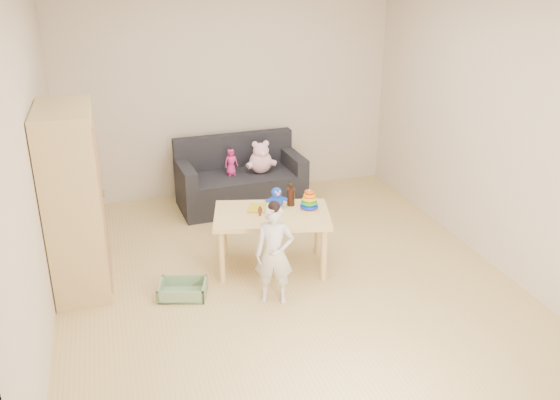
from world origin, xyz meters
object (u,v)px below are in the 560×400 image
object	(u,v)px
play_table	(272,240)
sofa	(241,189)
wardrobe	(74,200)
toddler	(274,255)

from	to	relation	value
play_table	sofa	bearing A→B (deg)	87.79
wardrobe	play_table	size ratio (longest dim) A/B	1.54
sofa	toddler	size ratio (longest dim) A/B	1.64
play_table	toddler	distance (m)	0.63
wardrobe	sofa	bearing A→B (deg)	37.80
wardrobe	play_table	bearing A→B (deg)	-6.06
wardrobe	toddler	xyz separation A→B (m)	(1.57, -0.77, -0.37)
wardrobe	toddler	bearing A→B (deg)	-26.09
wardrobe	sofa	xyz separation A→B (m)	(1.77, 1.38, -0.61)
wardrobe	toddler	size ratio (longest dim) A/B	1.85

